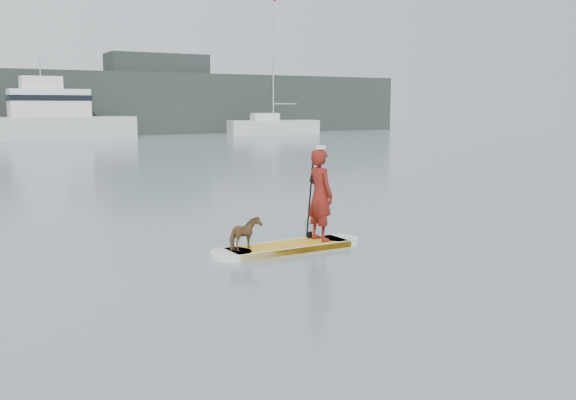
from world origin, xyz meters
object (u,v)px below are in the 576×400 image
paddler (320,195)px  motor_yacht_a (58,116)px  dog (245,234)px  sailboat_f (273,125)px  paddleboard (288,247)px

paddler → motor_yacht_a: bearing=-10.6°
dog → sailboat_f: size_ratio=0.05×
paddleboard → paddler: paddler is taller
paddleboard → motor_yacht_a: size_ratio=0.29×
sailboat_f → paddleboard: bearing=-108.1°
paddler → motor_yacht_a: 46.27m
paddler → sailboat_f: bearing=-33.8°
paddleboard → dog: dog is taller
paddleboard → sailboat_f: (23.58, 44.81, 0.83)m
paddler → motor_yacht_a: size_ratio=0.16×
paddleboard → sailboat_f: 50.65m
sailboat_f → dog: bearing=-109.0°
paddleboard → paddler: bearing=-0.0°
paddler → motor_yacht_a: (3.03, 46.16, 0.89)m
sailboat_f → motor_yacht_a: bearing=-174.2°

